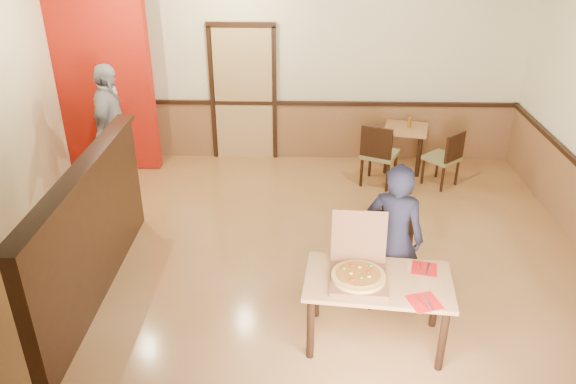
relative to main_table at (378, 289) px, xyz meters
name	(u,v)px	position (x,y,z in m)	size (l,w,h in m)	color
floor	(289,282)	(-0.83, 0.90, -0.59)	(7.00, 7.00, 0.00)	#B87D47
ceiling	(289,19)	(-0.83, 0.90, 2.21)	(7.00, 7.00, 0.00)	black
wall_back	(295,72)	(-0.83, 4.40, 0.81)	(7.00, 7.00, 0.00)	beige
wainscot_back	(294,131)	(-0.83, 4.37, -0.14)	(7.00, 0.04, 0.90)	brown
chair_rail_back	(295,103)	(-0.83, 4.35, 0.33)	(7.00, 0.06, 0.06)	black
back_door	(244,95)	(-1.63, 4.36, 0.46)	(0.90, 0.06, 2.10)	tan
booth_partition	(91,231)	(-2.83, 0.70, 0.14)	(0.20, 3.10, 1.44)	black
red_accent_panel	(98,80)	(-3.73, 3.90, 0.81)	(1.60, 0.20, 2.78)	#A9170C
main_table	(378,289)	(0.00, 0.00, 0.00)	(1.38, 0.88, 0.70)	#B9804E
diner_chair	(391,253)	(0.22, 0.71, -0.08)	(0.50, 0.50, 0.95)	olive
side_chair_left	(378,153)	(0.40, 3.34, -0.07)	(0.63, 0.63, 0.96)	olive
side_chair_right	(446,156)	(1.37, 3.35, -0.13)	(0.60, 0.60, 0.85)	olive
side_table	(405,138)	(0.88, 3.95, -0.08)	(0.76, 0.76, 0.68)	#B9804E
diner	(394,238)	(0.21, 0.56, 0.20)	(0.58, 0.38, 1.58)	black
passerby	(111,128)	(-3.38, 3.19, 0.31)	(1.06, 0.44, 1.81)	gray
pizza_box	(358,271)	(-0.18, 0.02, 0.17)	(0.54, 0.62, 0.53)	brown
pizza	(358,276)	(-0.18, -0.03, 0.16)	(0.48, 0.48, 0.03)	#E0AA51
napkin_near	(424,302)	(0.35, -0.32, 0.11)	(0.31, 0.31, 0.01)	red
napkin_far	(424,269)	(0.44, 0.17, 0.11)	(0.27, 0.27, 0.01)	red
condiment	(409,122)	(0.92, 3.97, 0.16)	(0.06, 0.06, 0.15)	brown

